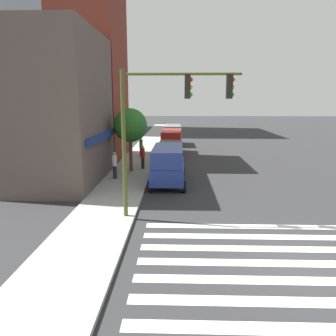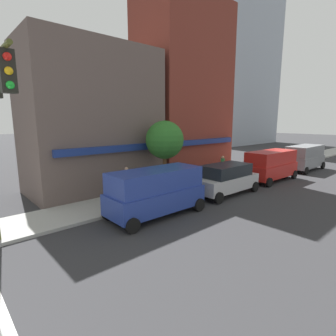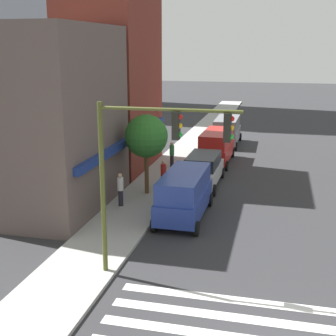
% 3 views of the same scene
% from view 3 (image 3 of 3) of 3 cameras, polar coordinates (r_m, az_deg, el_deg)
% --- Properties ---
extents(sidewalk_left, '(120.00, 3.00, 0.15)m').
position_cam_3_polar(sidewalk_left, '(15.67, -17.00, -18.02)').
color(sidewalk_left, '#9E9E99').
rests_on(sidewalk_left, ground_plane).
extents(storefront_row, '(16.55, 5.30, 14.41)m').
position_cam_3_polar(storefront_row, '(29.06, -9.26, 10.18)').
color(storefront_row, brown).
rests_on(storefront_row, ground_plane).
extents(traffic_signal, '(0.32, 5.01, 6.51)m').
position_cam_3_polar(traffic_signal, '(16.15, -2.23, 1.57)').
color(traffic_signal, '#474C1E').
rests_on(traffic_signal, ground_plane).
extents(van_blue, '(5.01, 2.22, 2.34)m').
position_cam_3_polar(van_blue, '(23.16, 2.00, -3.10)').
color(van_blue, navy).
rests_on(van_blue, ground_plane).
extents(suv_silver, '(4.72, 2.12, 1.94)m').
position_cam_3_polar(suv_silver, '(28.69, 4.31, -0.13)').
color(suv_silver, '#B7B7BC').
rests_on(suv_silver, ground_plane).
extents(van_red, '(5.04, 2.22, 2.34)m').
position_cam_3_polar(van_red, '(34.30, 5.92, 2.74)').
color(van_red, '#B21E19').
rests_on(van_red, ground_plane).
extents(van_grey, '(5.02, 2.22, 2.34)m').
position_cam_3_polar(van_grey, '(40.71, 7.18, 4.61)').
color(van_grey, slate).
rests_on(van_grey, ground_plane).
extents(pedestrian_green_top, '(0.32, 0.32, 1.77)m').
position_cam_3_polar(pedestrian_green_top, '(32.37, 0.48, 1.71)').
color(pedestrian_green_top, '#23232D').
rests_on(pedestrian_green_top, sidewalk_left).
extents(pedestrian_white_shirt, '(0.32, 0.32, 1.77)m').
position_cam_3_polar(pedestrian_white_shirt, '(24.67, -5.81, -2.56)').
color(pedestrian_white_shirt, '#23232D').
rests_on(pedestrian_white_shirt, sidewalk_left).
extents(pedestrian_red_jacket, '(0.32, 0.32, 1.77)m').
position_cam_3_polar(pedestrian_red_jacket, '(27.25, -0.57, -0.81)').
color(pedestrian_red_jacket, '#23232D').
rests_on(pedestrian_red_jacket, sidewalk_left).
extents(street_tree, '(2.42, 2.42, 4.54)m').
position_cam_3_polar(street_tree, '(26.11, -2.67, 3.87)').
color(street_tree, brown).
rests_on(street_tree, sidewalk_left).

